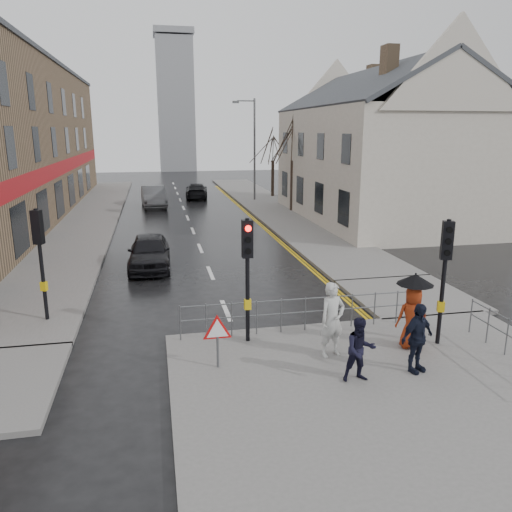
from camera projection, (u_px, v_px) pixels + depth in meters
name	position (u px, v px, depth m)	size (l,w,h in m)	color
ground	(242.00, 349.00, 13.47)	(120.00, 120.00, 0.00)	black
near_pavement	(407.00, 402.00, 10.71)	(10.00, 9.00, 0.14)	#605E5B
left_pavement	(90.00, 215.00, 34.03)	(4.00, 44.00, 0.14)	#605E5B
right_pavement	(269.00, 205.00, 38.45)	(4.00, 40.00, 0.14)	#605E5B
pavement_bridge_right	(409.00, 296.00, 17.56)	(4.00, 4.20, 0.14)	#605E5B
building_right_cream	(378.00, 145.00, 31.71)	(9.00, 16.40, 10.10)	beige
church_tower	(176.00, 106.00, 70.41)	(5.00, 5.00, 18.00)	gray
traffic_signal_near_left	(247.00, 259.00, 13.09)	(0.28, 0.27, 3.40)	black
traffic_signal_near_right	(445.00, 260.00, 12.92)	(0.34, 0.33, 3.40)	black
traffic_signal_far_left	(39.00, 245.00, 14.65)	(0.34, 0.33, 3.40)	black
guard_railing_front	(305.00, 306.00, 14.21)	(7.14, 0.04, 1.00)	#595B5E
warning_sign	(217.00, 333.00, 11.91)	(0.80, 0.07, 1.35)	#595B5E
street_lamp	(252.00, 143.00, 40.03)	(1.83, 0.25, 8.00)	#595B5E
tree_near	(293.00, 139.00, 34.55)	(2.40, 2.40, 6.58)	#32271C
tree_far	(273.00, 146.00, 42.42)	(2.40, 2.40, 5.64)	#32271C
pedestrian_a	(332.00, 320.00, 12.55)	(0.70, 0.46, 1.93)	#B7B8B3
pedestrian_b	(360.00, 350.00, 11.30)	(0.74, 0.58, 1.52)	black
pedestrian_with_umbrella	(413.00, 308.00, 12.98)	(0.96, 0.96, 2.02)	maroon
pedestrian_d	(417.00, 338.00, 11.72)	(1.00, 0.42, 1.70)	black
car_parked	(149.00, 252.00, 21.15)	(1.70, 4.23, 1.44)	black
car_mid	(154.00, 197.00, 37.93)	(1.68, 4.82, 1.59)	#46474B
car_far	(197.00, 191.00, 42.86)	(1.81, 4.45, 1.29)	black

